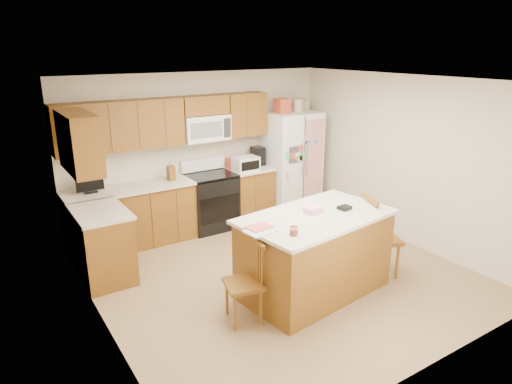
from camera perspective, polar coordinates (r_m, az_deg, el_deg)
ground at (r=6.15m, az=2.89°, el=-10.18°), size 4.50×4.50×0.00m
room_shell at (r=5.62m, az=3.12°, el=2.90°), size 4.60×4.60×2.52m
cabinetry at (r=6.85m, az=-12.56°, el=0.70°), size 3.36×1.56×2.15m
stove at (r=7.49m, az=-5.70°, el=-1.04°), size 0.76×0.65×1.13m
refrigerator at (r=8.11m, az=4.33°, el=3.78°), size 0.90×0.79×2.04m
island at (r=5.57m, az=7.33°, el=-7.63°), size 1.97×1.28×1.09m
windsor_chair_left at (r=5.02m, az=-1.32°, el=-11.30°), size 0.47×0.49×0.94m
windsor_chair_back at (r=6.11m, az=3.73°, el=-5.85°), size 0.50×0.48×0.92m
windsor_chair_right at (r=6.15m, az=15.09°, el=-5.56°), size 0.58×0.60×1.07m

